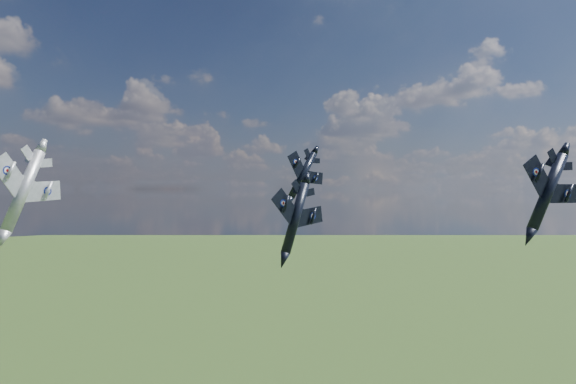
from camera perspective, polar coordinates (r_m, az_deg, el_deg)
jet_lead_navy at (r=71.72m, az=0.75°, el=-2.64°), size 9.96×13.13×5.64m
jet_right_navy at (r=72.13m, az=24.87°, el=0.01°), size 13.77×16.01×7.00m
jet_high_navy at (r=103.55m, az=1.48°, el=1.71°), size 10.79×14.29×7.58m
jet_left_silver at (r=79.45m, az=-25.30°, el=0.14°), size 15.66×18.24×7.55m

